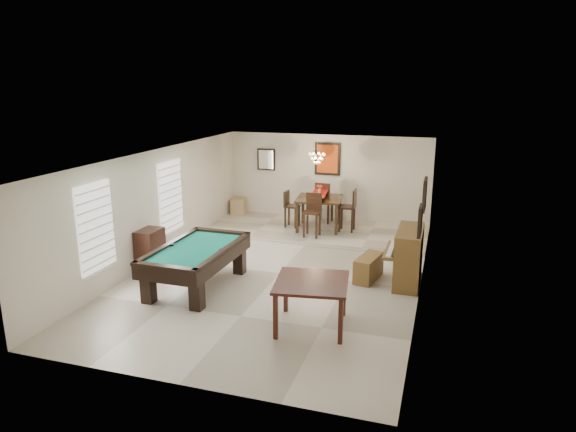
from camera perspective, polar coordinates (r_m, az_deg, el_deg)
The scene contains 26 objects.
ground_plane at distance 11.38m, azimuth -0.91°, elevation -6.40°, with size 6.00×9.00×0.02m, color beige.
wall_back at distance 15.21m, azimuth 4.40°, elevation 4.13°, with size 6.00×0.04×2.60m, color silver.
wall_front at distance 7.07m, azimuth -12.59°, elevation -8.93°, with size 6.00×0.04×2.60m, color silver.
wall_left at distance 12.23m, azimuth -14.41°, elevation 1.07°, with size 0.04×9.00×2.60m, color silver.
wall_right at distance 10.46m, azimuth 14.87°, elevation -1.26°, with size 0.04×9.00×2.60m, color silver.
ceiling at distance 10.72m, azimuth -0.96°, elevation 6.73°, with size 6.00×9.00×0.04m, color white.
dining_step at distance 14.32m, azimuth 3.17°, elevation -1.63°, with size 6.00×2.50×0.12m, color beige.
window_left_front at distance 10.44m, azimuth -20.58°, elevation -1.18°, with size 0.06×1.00×1.70m, color white.
window_left_rear at distance 12.69m, azimuth -12.92°, elevation 2.11°, with size 0.06×1.00×1.70m, color white.
pool_table at distance 10.68m, azimuth -10.09°, elevation -5.66°, with size 1.34×2.48×0.83m, color black, non-canonical shape.
square_table at distance 8.88m, azimuth 2.62°, elevation -9.73°, with size 1.21×1.21×0.84m, color black, non-canonical shape.
upright_piano at distance 10.96m, azimuth 12.56°, elevation -4.34°, with size 0.78×1.39×1.16m, color brown, non-canonical shape.
piano_bench at distance 11.08m, azimuth 8.93°, elevation -5.70°, with size 0.36×0.93×0.52m, color brown.
apothecary_chest at distance 11.73m, azimuth -15.05°, elevation -3.73°, with size 0.43×0.64×0.96m, color black.
dining_table at distance 14.17m, azimuth 3.47°, elevation 0.54°, with size 1.21×1.21×1.00m, color black, non-canonical shape.
flower_vase at distance 14.03m, azimuth 3.51°, elevation 3.01°, with size 0.14×0.14×0.25m, color #AB2E0E, non-canonical shape.
dining_chair_south at distance 13.43m, azimuth 2.69°, elevation 0.05°, with size 0.42×0.42×1.14m, color black, non-canonical shape.
dining_chair_north at distance 14.82m, azimuth 4.08°, elevation 1.54°, with size 0.44×0.44×1.19m, color black, non-canonical shape.
dining_chair_west at distance 14.34m, azimuth 0.47°, elevation 0.77°, with size 0.38×0.38×1.02m, color black, non-canonical shape.
dining_chair_east at distance 14.01m, azimuth 6.58°, elevation 0.64°, with size 0.43×0.43×1.16m, color black, non-canonical shape.
corner_bench at distance 15.92m, azimuth -5.53°, elevation 1.10°, with size 0.41×0.52×0.46m, color tan.
chandelier at distance 13.82m, azimuth 3.24°, elevation 6.85°, with size 0.44×0.44×0.60m, color #FFE5B2, non-canonical shape.
back_painting at distance 15.07m, azimuth 4.41°, elevation 6.35°, with size 0.75×0.06×0.95m, color #D84C14.
back_mirror at distance 15.62m, azimuth -2.44°, elevation 6.30°, with size 0.55×0.06×0.65m, color white.
right_picture_upper at distance 10.61m, azimuth 14.95°, elevation 2.30°, with size 0.06×0.55×0.65m, color slate.
right_picture_lower at distance 9.39m, azimuth 14.47°, elevation -0.51°, with size 0.06×0.45×0.55m, color gray.
Camera 1 is at (3.34, -10.07, 4.10)m, focal length 32.00 mm.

